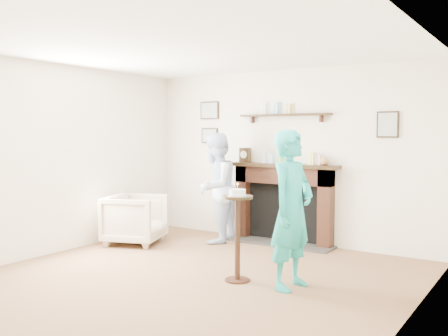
{
  "coord_description": "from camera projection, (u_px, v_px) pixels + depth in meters",
  "views": [
    {
      "loc": [
        3.23,
        -4.05,
        1.59
      ],
      "look_at": [
        -0.03,
        0.9,
        1.17
      ],
      "focal_mm": 40.0,
      "sensor_mm": 36.0,
      "label": 1
    }
  ],
  "objects": [
    {
      "name": "ground",
      "position": [
        180.0,
        284.0,
        5.25
      ],
      "size": [
        5.0,
        5.0,
        0.0
      ],
      "primitive_type": "plane",
      "color": "brown",
      "rests_on": "ground"
    },
    {
      "name": "room_shell",
      "position": [
        216.0,
        130.0,
        5.72
      ],
      "size": [
        4.54,
        5.02,
        2.52
      ],
      "color": "beige",
      "rests_on": "ground"
    },
    {
      "name": "armchair",
      "position": [
        136.0,
        243.0,
        7.19
      ],
      "size": [
        1.0,
        0.98,
        0.71
      ],
      "primitive_type": "imported",
      "rotation": [
        0.0,
        0.0,
        1.93
      ],
      "color": "tan",
      "rests_on": "ground"
    },
    {
      "name": "man",
      "position": [
        216.0,
        242.0,
        7.3
      ],
      "size": [
        0.72,
        0.86,
        1.59
      ],
      "primitive_type": "imported",
      "rotation": [
        0.0,
        0.0,
        -1.41
      ],
      "color": "silver",
      "rests_on": "ground"
    },
    {
      "name": "woman",
      "position": [
        291.0,
        288.0,
        5.13
      ],
      "size": [
        0.45,
        0.63,
        1.63
      ],
      "primitive_type": "imported",
      "rotation": [
        0.0,
        0.0,
        1.46
      ],
      "color": "teal",
      "rests_on": "ground"
    },
    {
      "name": "pedestal_table",
      "position": [
        237.0,
        221.0,
        5.33
      ],
      "size": [
        0.33,
        0.33,
        1.06
      ],
      "color": "black",
      "rests_on": "ground"
    }
  ]
}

